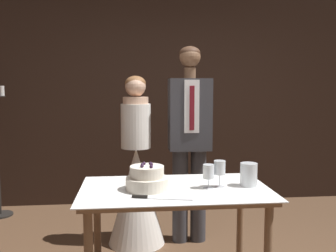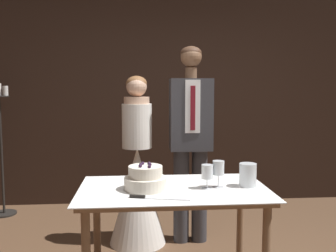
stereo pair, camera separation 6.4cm
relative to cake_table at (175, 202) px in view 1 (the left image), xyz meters
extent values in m
cube|color=black|center=(0.24, 2.29, 0.77)|extent=(5.55, 0.12, 2.93)
cylinder|color=#8E6B4C|center=(-0.57, 0.31, -0.32)|extent=(0.06, 0.06, 0.75)
cylinder|color=#8E6B4C|center=(0.57, 0.31, -0.32)|extent=(0.06, 0.06, 0.75)
cube|color=#8E6B4C|center=(0.00, 0.00, 0.07)|extent=(1.26, 0.73, 0.03)
cube|color=white|center=(0.00, 0.00, 0.09)|extent=(1.32, 0.79, 0.01)
cylinder|color=silver|center=(-0.20, -0.02, 0.14)|extent=(0.29, 0.29, 0.09)
cylinder|color=silver|center=(-0.20, -0.02, 0.22)|extent=(0.24, 0.24, 0.08)
sphere|color=#2D1933|center=(-0.16, -0.01, 0.27)|extent=(0.02, 0.02, 0.02)
sphere|color=#2D1933|center=(-0.17, 0.02, 0.27)|extent=(0.02, 0.02, 0.02)
sphere|color=#2D1933|center=(-0.21, 0.03, 0.27)|extent=(0.02, 0.02, 0.02)
sphere|color=#2D1933|center=(-0.23, -0.01, 0.27)|extent=(0.02, 0.02, 0.02)
sphere|color=#2D1933|center=(-0.23, -0.06, 0.27)|extent=(0.02, 0.02, 0.02)
sphere|color=#2D1933|center=(-0.17, -0.09, 0.27)|extent=(0.02, 0.02, 0.02)
cube|color=silver|center=(-0.06, -0.27, 0.10)|extent=(0.29, 0.09, 0.00)
cylinder|color=black|center=(-0.25, -0.22, 0.11)|extent=(0.10, 0.05, 0.02)
cylinder|color=silver|center=(0.23, -0.03, 0.10)|extent=(0.08, 0.08, 0.00)
cylinder|color=silver|center=(0.23, -0.03, 0.14)|extent=(0.01, 0.01, 0.07)
cylinder|color=silver|center=(0.23, -0.03, 0.22)|extent=(0.08, 0.08, 0.10)
cylinder|color=silver|center=(0.32, -0.01, 0.10)|extent=(0.08, 0.08, 0.00)
cylinder|color=silver|center=(0.32, -0.01, 0.15)|extent=(0.01, 0.01, 0.09)
cylinder|color=silver|center=(0.32, -0.01, 0.24)|extent=(0.08, 0.08, 0.10)
cylinder|color=maroon|center=(0.32, -0.01, 0.21)|extent=(0.07, 0.07, 0.04)
cylinder|color=silver|center=(0.53, 0.00, 0.18)|extent=(0.12, 0.12, 0.17)
cylinder|color=white|center=(0.53, 0.00, 0.14)|extent=(0.05, 0.05, 0.07)
sphere|color=#F9CC4C|center=(0.53, 0.00, 0.18)|extent=(0.02, 0.02, 0.02)
cone|color=white|center=(-0.26, 0.95, -0.23)|extent=(0.54, 0.54, 0.93)
cylinder|color=white|center=(-0.26, 0.95, 0.44)|extent=(0.28, 0.28, 0.42)
cylinder|color=#DBAD8E|center=(-0.26, 0.95, 0.68)|extent=(0.24, 0.24, 0.06)
sphere|color=#DBAD8E|center=(-0.26, 0.95, 0.81)|extent=(0.19, 0.19, 0.19)
ellipsoid|color=brown|center=(-0.26, 0.97, 0.84)|extent=(0.20, 0.20, 0.14)
cylinder|color=#38383D|center=(0.17, 0.95, -0.24)|extent=(0.15, 0.15, 0.90)
cylinder|color=#38383D|center=(0.34, 0.95, -0.24)|extent=(0.15, 0.15, 0.90)
cube|color=#38383D|center=(0.26, 0.95, 0.55)|extent=(0.39, 0.24, 0.68)
cube|color=white|center=(0.26, 0.83, 0.63)|extent=(0.14, 0.01, 0.49)
cube|color=maroon|center=(0.26, 0.82, 0.61)|extent=(0.04, 0.01, 0.41)
cylinder|color=brown|center=(0.26, 0.95, 0.93)|extent=(0.11, 0.11, 0.10)
sphere|color=brown|center=(0.26, 0.95, 1.08)|extent=(0.20, 0.20, 0.20)
ellipsoid|color=#472D1E|center=(0.26, 0.96, 1.12)|extent=(0.20, 0.20, 0.13)
cylinder|color=black|center=(-1.83, 1.88, -0.68)|extent=(0.28, 0.28, 0.02)
cylinder|color=white|center=(-1.76, 1.88, 0.76)|extent=(0.06, 0.06, 0.11)
camera|label=1|loc=(-0.31, -2.55, 0.80)|focal=40.00mm
camera|label=2|loc=(-0.25, -2.55, 0.80)|focal=40.00mm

